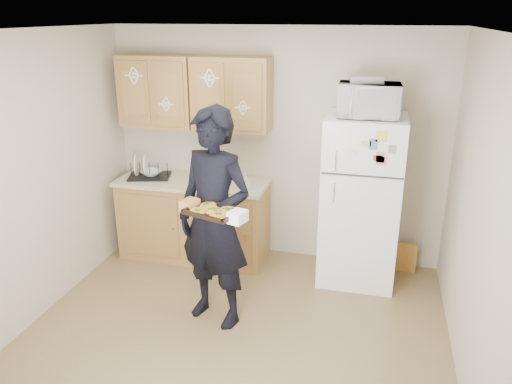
{
  "coord_description": "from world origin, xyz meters",
  "views": [
    {
      "loc": [
        1.06,
        -3.33,
        2.62
      ],
      "look_at": [
        0.12,
        0.45,
        1.21
      ],
      "focal_mm": 35.0,
      "sensor_mm": 36.0,
      "label": 1
    }
  ],
  "objects_px": {
    "person": "(214,220)",
    "dish_rack": "(149,169)",
    "refrigerator": "(361,200)",
    "baking_tray": "(213,212)",
    "microwave": "(369,100)"
  },
  "relations": [
    {
      "from": "person",
      "to": "microwave",
      "type": "bearing_deg",
      "value": 58.43
    },
    {
      "from": "person",
      "to": "dish_rack",
      "type": "bearing_deg",
      "value": 152.86
    },
    {
      "from": "dish_rack",
      "to": "person",
      "type": "bearing_deg",
      "value": -44.62
    },
    {
      "from": "person",
      "to": "dish_rack",
      "type": "xyz_separation_m",
      "value": [
        -1.13,
        1.11,
        0.02
      ]
    },
    {
      "from": "baking_tray",
      "to": "person",
      "type": "bearing_deg",
      "value": 124.97
    },
    {
      "from": "refrigerator",
      "to": "baking_tray",
      "type": "relative_size",
      "value": 4.27
    },
    {
      "from": "microwave",
      "to": "dish_rack",
      "type": "bearing_deg",
      "value": 175.49
    },
    {
      "from": "person",
      "to": "dish_rack",
      "type": "distance_m",
      "value": 1.59
    },
    {
      "from": "baking_tray",
      "to": "refrigerator",
      "type": "bearing_deg",
      "value": 68.92
    },
    {
      "from": "refrigerator",
      "to": "dish_rack",
      "type": "relative_size",
      "value": 3.85
    },
    {
      "from": "refrigerator",
      "to": "person",
      "type": "distance_m",
      "value": 1.59
    },
    {
      "from": "refrigerator",
      "to": "dish_rack",
      "type": "bearing_deg",
      "value": 178.91
    },
    {
      "from": "refrigerator",
      "to": "microwave",
      "type": "relative_size",
      "value": 3.03
    },
    {
      "from": "baking_tray",
      "to": "microwave",
      "type": "relative_size",
      "value": 0.71
    },
    {
      "from": "refrigerator",
      "to": "baking_tray",
      "type": "height_order",
      "value": "refrigerator"
    }
  ]
}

